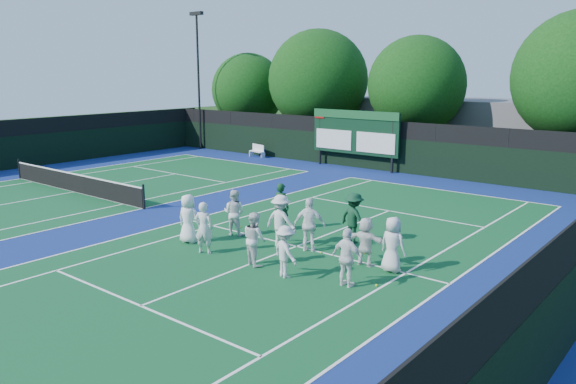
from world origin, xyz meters
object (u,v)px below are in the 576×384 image
Objects in this scene: tennis_net at (74,182)px; coach_left at (281,207)px; bench at (258,150)px; scoreboard at (355,133)px.

coach_left is (12.26, 1.28, 0.41)m from tennis_net.
bench is 18.48m from coach_left.
tennis_net is 7.92× the size of bench.
bench is at bearing -49.99° from coach_left.
coach_left is (13.04, -13.08, 0.43)m from bench.
bench is 0.79× the size of coach_left.
scoreboard is 0.53× the size of tennis_net.
tennis_net is 12.33m from coach_left.
scoreboard reaches higher than bench.
coach_left is (5.27, -13.30, -1.29)m from scoreboard.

